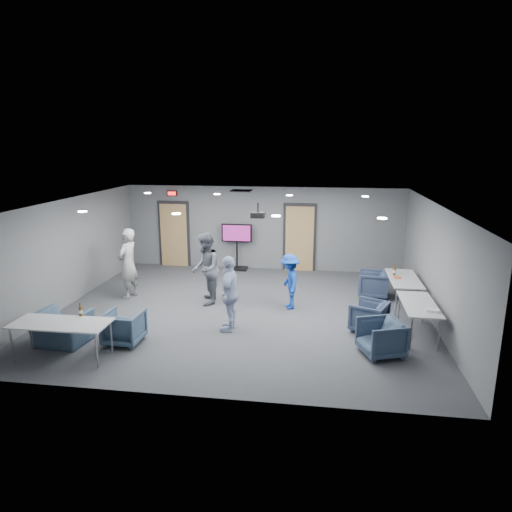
# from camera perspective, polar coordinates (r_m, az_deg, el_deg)

# --- Properties ---
(floor) EXTENTS (9.00, 9.00, 0.00)m
(floor) POSITION_cam_1_polar(r_m,az_deg,el_deg) (11.42, -1.75, -6.86)
(floor) COLOR #33353A
(floor) RESTS_ON ground
(ceiling) EXTENTS (9.00, 9.00, 0.00)m
(ceiling) POSITION_cam_1_polar(r_m,az_deg,el_deg) (10.76, -1.85, 6.70)
(ceiling) COLOR white
(ceiling) RESTS_ON wall_back
(wall_back) EXTENTS (9.00, 0.02, 2.70)m
(wall_back) POSITION_cam_1_polar(r_m,az_deg,el_deg) (14.88, 0.87, 3.47)
(wall_back) COLOR slate
(wall_back) RESTS_ON floor
(wall_front) EXTENTS (9.00, 0.02, 2.70)m
(wall_front) POSITION_cam_1_polar(r_m,az_deg,el_deg) (7.29, -7.29, -7.97)
(wall_front) COLOR slate
(wall_front) RESTS_ON floor
(wall_left) EXTENTS (0.02, 8.00, 2.70)m
(wall_left) POSITION_cam_1_polar(r_m,az_deg,el_deg) (12.58, -22.42, 0.46)
(wall_left) COLOR slate
(wall_left) RESTS_ON floor
(wall_right) EXTENTS (0.02, 8.00, 2.70)m
(wall_right) POSITION_cam_1_polar(r_m,az_deg,el_deg) (11.17, 21.59, -1.08)
(wall_right) COLOR slate
(wall_right) RESTS_ON floor
(door_left) EXTENTS (1.06, 0.17, 2.24)m
(door_left) POSITION_cam_1_polar(r_m,az_deg,el_deg) (15.55, -10.20, 2.65)
(door_left) COLOR black
(door_left) RESTS_ON wall_back
(door_right) EXTENTS (1.06, 0.17, 2.24)m
(door_right) POSITION_cam_1_polar(r_m,az_deg,el_deg) (14.78, 5.47, 2.23)
(door_right) COLOR black
(door_right) RESTS_ON wall_back
(exit_sign) EXTENTS (0.32, 0.08, 0.16)m
(exit_sign) POSITION_cam_1_polar(r_m,az_deg,el_deg) (15.32, -10.44, 7.71)
(exit_sign) COLOR black
(exit_sign) RESTS_ON wall_back
(hvac_diffuser) EXTENTS (0.60, 0.60, 0.03)m
(hvac_diffuser) POSITION_cam_1_polar(r_m,az_deg,el_deg) (13.59, -1.88, 8.15)
(hvac_diffuser) COLOR black
(hvac_diffuser) RESTS_ON ceiling
(downlights) EXTENTS (6.18, 3.78, 0.02)m
(downlights) POSITION_cam_1_polar(r_m,az_deg,el_deg) (10.76, -1.85, 6.62)
(downlights) COLOR white
(downlights) RESTS_ON ceiling
(person_a) EXTENTS (0.58, 0.76, 1.88)m
(person_a) POSITION_cam_1_polar(r_m,az_deg,el_deg) (12.58, -15.71, -0.91)
(person_a) COLOR gray
(person_a) RESTS_ON floor
(person_b) EXTENTS (0.86, 1.02, 1.87)m
(person_b) POSITION_cam_1_polar(r_m,az_deg,el_deg) (11.72, -6.33, -1.60)
(person_b) COLOR #505560
(person_b) RESTS_ON floor
(person_c) EXTENTS (0.43, 1.00, 1.70)m
(person_c) POSITION_cam_1_polar(r_m,az_deg,el_deg) (10.06, -3.33, -4.69)
(person_c) COLOR #A9B7D9
(person_c) RESTS_ON floor
(person_d) EXTENTS (0.73, 1.01, 1.40)m
(person_d) POSITION_cam_1_polar(r_m,az_deg,el_deg) (11.42, 4.22, -3.19)
(person_d) COLOR #183E9F
(person_d) RESTS_ON floor
(chair_right_a) EXTENTS (0.85, 0.83, 0.70)m
(chair_right_a) POSITION_cam_1_polar(r_m,az_deg,el_deg) (12.73, 14.41, -3.42)
(chair_right_a) COLOR #323D56
(chair_right_a) RESTS_ON floor
(chair_right_b) EXTENTS (0.97, 0.96, 0.67)m
(chair_right_b) POSITION_cam_1_polar(r_m,az_deg,el_deg) (10.45, 13.92, -7.33)
(chair_right_b) COLOR #35435D
(chair_right_b) RESTS_ON floor
(chair_right_c) EXTENTS (1.00, 0.99, 0.71)m
(chair_right_c) POSITION_cam_1_polar(r_m,az_deg,el_deg) (9.37, 15.35, -9.83)
(chair_right_c) COLOR #36475E
(chair_right_c) RESTS_ON floor
(chair_front_a) EXTENTS (0.76, 0.78, 0.69)m
(chair_front_a) POSITION_cam_1_polar(r_m,az_deg,el_deg) (9.95, -16.18, -8.55)
(chair_front_a) COLOR #3D536B
(chair_front_a) RESTS_ON floor
(chair_front_b) EXTENTS (1.13, 1.02, 0.68)m
(chair_front_b) POSITION_cam_1_polar(r_m,az_deg,el_deg) (10.35, -23.18, -8.30)
(chair_front_b) COLOR #3B5066
(chair_front_b) RESTS_ON floor
(table_right_a) EXTENTS (0.73, 1.75, 0.73)m
(table_right_a) POSITION_cam_1_polar(r_m,az_deg,el_deg) (12.17, 18.00, -2.85)
(table_right_a) COLOR #BABCBF
(table_right_a) RESTS_ON floor
(table_right_b) EXTENTS (0.69, 1.66, 0.73)m
(table_right_b) POSITION_cam_1_polar(r_m,az_deg,el_deg) (10.39, 19.69, -5.87)
(table_right_b) COLOR #BABCBF
(table_right_b) RESTS_ON floor
(table_front_left) EXTENTS (1.86, 0.79, 0.73)m
(table_front_left) POSITION_cam_1_polar(r_m,az_deg,el_deg) (9.56, -23.22, -7.89)
(table_front_left) COLOR #BABCBF
(table_front_left) RESTS_ON floor
(bottle_front) EXTENTS (0.07, 0.07, 0.27)m
(bottle_front) POSITION_cam_1_polar(r_m,az_deg,el_deg) (9.70, -21.08, -6.46)
(bottle_front) COLOR #50350D
(bottle_front) RESTS_ON table_front_left
(bottle_right) EXTENTS (0.08, 0.08, 0.29)m
(bottle_right) POSITION_cam_1_polar(r_m,az_deg,el_deg) (12.31, 16.90, -1.83)
(bottle_right) COLOR #50350D
(bottle_right) RESTS_ON table_right_a
(snack_box) EXTENTS (0.18, 0.13, 0.04)m
(snack_box) POSITION_cam_1_polar(r_m,az_deg,el_deg) (12.08, 17.24, -2.58)
(snack_box) COLOR #B9502E
(snack_box) RESTS_ON table_right_a
(wrapper) EXTENTS (0.26, 0.20, 0.05)m
(wrapper) POSITION_cam_1_polar(r_m,az_deg,el_deg) (9.98, 21.23, -6.36)
(wrapper) COLOR white
(wrapper) RESTS_ON table_right_b
(tv_stand) EXTENTS (0.99, 0.47, 1.52)m
(tv_stand) POSITION_cam_1_polar(r_m,az_deg,el_deg) (14.85, -2.41, 1.52)
(tv_stand) COLOR black
(tv_stand) RESTS_ON floor
(projector) EXTENTS (0.33, 0.32, 0.35)m
(projector) POSITION_cam_1_polar(r_m,az_deg,el_deg) (10.83, 0.24, 5.18)
(projector) COLOR black
(projector) RESTS_ON ceiling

